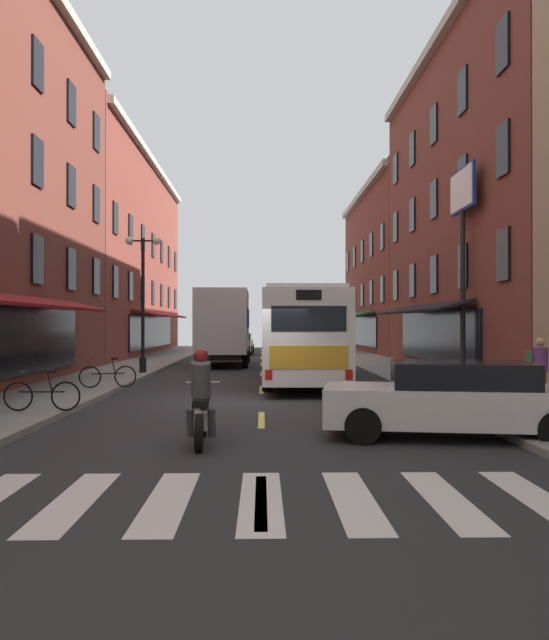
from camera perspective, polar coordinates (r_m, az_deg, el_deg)
ground_plane at (r=17.89m, az=-1.13°, el=-7.20°), size 34.80×80.00×0.10m
lane_centre_dashes at (r=17.64m, az=-1.13°, el=-7.12°), size 0.14×73.90×0.01m
crosswalk_near at (r=8.04m, az=-1.18°, el=-15.37°), size 7.10×2.80×0.01m
sidewalk_left at (r=18.83m, az=-19.52°, el=-6.47°), size 3.00×80.00×0.14m
sidewalk_right at (r=18.82m, az=17.26°, el=-6.48°), size 3.00×80.00×0.14m
billboard_sign at (r=24.12m, az=16.05°, el=8.30°), size 0.40×2.59×7.40m
transit_bus at (r=24.00m, az=2.27°, el=-1.26°), size 2.84×12.24×3.24m
box_truck at (r=32.71m, az=-4.40°, el=-0.64°), size 2.50×7.41×3.71m
sedan_near at (r=44.70m, az=-3.14°, el=-2.07°), size 2.06×4.67×1.43m
sedan_mid at (r=12.51m, az=15.32°, el=-6.64°), size 4.83×2.54×1.39m
motorcycle_rider at (r=11.51m, az=-6.40°, el=-7.22°), size 0.62×2.07×1.66m
bicycle_near at (r=20.71m, az=-14.29°, el=-4.72°), size 1.69×0.50×0.91m
bicycle_mid at (r=15.61m, az=-19.56°, el=-6.15°), size 1.71×0.48×0.91m
pedestrian_near at (r=17.04m, az=22.04°, el=-4.01°), size 0.52×0.44×1.61m
street_lamp_twin at (r=26.76m, az=-11.38°, el=1.94°), size 1.42×0.32×5.44m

